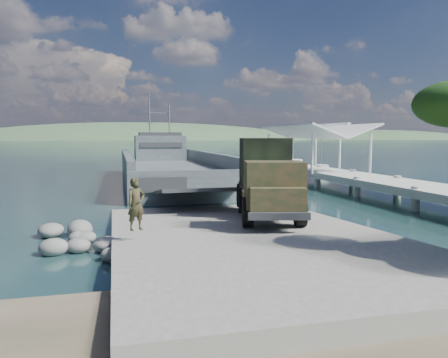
# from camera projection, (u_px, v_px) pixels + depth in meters

# --- Properties ---
(ground) EXTENTS (1400.00, 1400.00, 0.00)m
(ground) POSITION_uv_depth(u_px,v_px,m) (239.00, 239.00, 17.69)
(ground) COLOR #173738
(ground) RESTS_ON ground
(boat_ramp) EXTENTS (10.00, 18.00, 0.50)m
(boat_ramp) POSITION_uv_depth(u_px,v_px,m) (246.00, 239.00, 16.70)
(boat_ramp) COLOR slate
(boat_ramp) RESTS_ON ground
(shoreline_rocks) EXTENTS (3.20, 5.60, 0.90)m
(shoreline_rocks) POSITION_uv_depth(u_px,v_px,m) (80.00, 245.00, 16.64)
(shoreline_rocks) COLOR slate
(shoreline_rocks) RESTS_ON ground
(distant_headlands) EXTENTS (1000.00, 240.00, 48.00)m
(distant_headlands) POSITION_uv_depth(u_px,v_px,m) (156.00, 140.00, 570.05)
(distant_headlands) COLOR #3B5B39
(distant_headlands) RESTS_ON ground
(pier) EXTENTS (6.40, 44.00, 6.10)m
(pier) POSITION_uv_depth(u_px,v_px,m) (320.00, 165.00, 38.84)
(pier) COLOR #9B9C92
(pier) RESTS_ON ground
(landing_craft) EXTENTS (8.45, 32.14, 9.51)m
(landing_craft) POSITION_uv_depth(u_px,v_px,m) (170.00, 174.00, 39.82)
(landing_craft) COLOR #424B4E
(landing_craft) RESTS_ON ground
(military_truck) EXTENTS (4.04, 8.02, 3.57)m
(military_truck) POSITION_uv_depth(u_px,v_px,m) (267.00, 177.00, 20.27)
(military_truck) COLOR black
(military_truck) RESTS_ON boat_ramp
(soldier) EXTENTS (0.80, 0.69, 1.83)m
(soldier) POSITION_uv_depth(u_px,v_px,m) (136.00, 215.00, 15.16)
(soldier) COLOR black
(soldier) RESTS_ON boat_ramp
(sailboat_near) EXTENTS (2.63, 4.93, 5.77)m
(sailboat_near) POSITION_uv_depth(u_px,v_px,m) (321.00, 170.00, 49.93)
(sailboat_near) COLOR silver
(sailboat_near) RESTS_ON ground
(sailboat_far) EXTENTS (1.72, 5.35, 6.46)m
(sailboat_far) POSITION_uv_depth(u_px,v_px,m) (293.00, 164.00, 60.06)
(sailboat_far) COLOR silver
(sailboat_far) RESTS_ON ground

